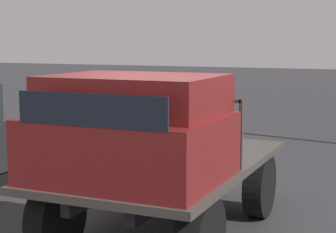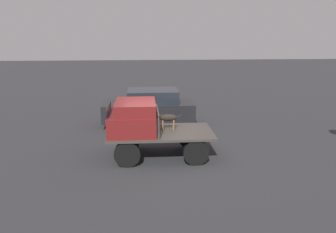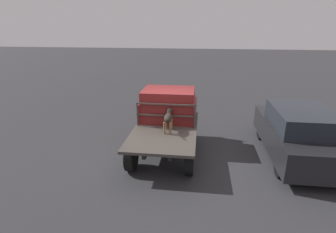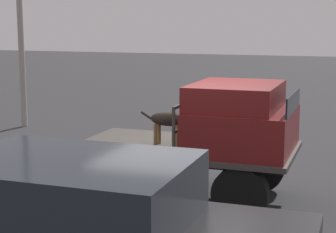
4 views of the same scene
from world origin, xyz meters
name	(u,v)px [view 3 (image 3 of 4)]	position (x,y,z in m)	size (l,w,h in m)	color
ground_plane	(165,154)	(0.00, 0.00, 0.00)	(80.00, 80.00, 0.00)	#2D2D30
flatbed_truck	(165,136)	(0.00, 0.00, 0.62)	(3.50, 1.94, 0.88)	black
truck_cab	(169,105)	(0.90, 0.00, 1.37)	(1.53, 1.82, 1.03)	maroon
truck_headboard	(166,112)	(0.10, 0.00, 1.39)	(0.04, 1.82, 0.76)	#3D3833
dog	(168,117)	(-0.19, -0.12, 1.31)	(0.95, 0.23, 0.67)	brown
parked_sedan	(298,133)	(0.29, -4.01, 0.81)	(4.07, 1.78, 1.61)	black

